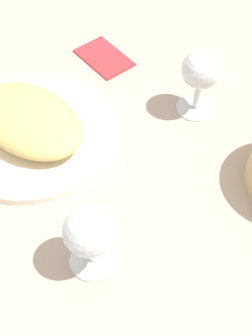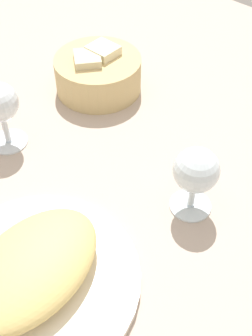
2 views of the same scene
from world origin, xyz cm
name	(u,v)px [view 1 (image 1 of 2)]	position (x,y,z in cm)	size (l,w,h in cm)	color
ground_plane	(113,191)	(0.00, 0.00, -1.00)	(140.00, 140.00, 2.00)	#B3A090
plate	(32,133)	(-17.09, -2.91, 0.70)	(27.89, 27.89, 1.40)	white
omelette	(29,120)	(-17.09, -2.91, 3.88)	(20.55, 13.42, 4.96)	#D8BB6C
lettuce_garnish	(18,97)	(-24.10, -0.51, 2.20)	(4.67, 4.67, 1.61)	#408C30
wine_glass_near	(89,234)	(7.20, -10.22, 7.46)	(6.71, 6.71, 11.46)	silver
wine_glass_far	(201,73)	(-2.92, 21.86, 8.09)	(6.61, 6.61, 12.18)	silver
folded_napkin	(104,57)	(-23.92, 18.92, 0.40)	(11.00, 7.00, 0.80)	red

